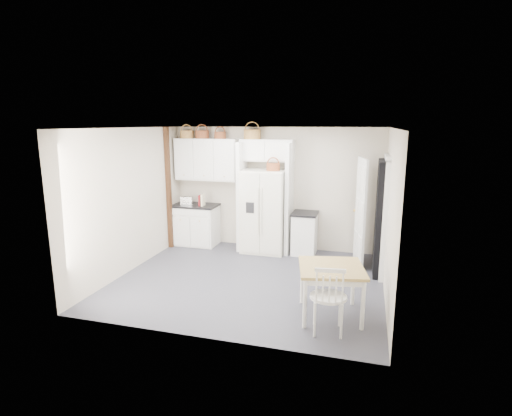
% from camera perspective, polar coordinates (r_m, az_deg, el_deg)
% --- Properties ---
extents(floor, '(4.50, 4.50, 0.00)m').
position_cam_1_polar(floor, '(7.08, -0.97, -10.20)').
color(floor, '#3D3D47').
rests_on(floor, ground).
extents(ceiling, '(4.50, 4.50, 0.00)m').
position_cam_1_polar(ceiling, '(6.55, -1.05, 11.35)').
color(ceiling, white).
rests_on(ceiling, wall_back).
extents(wall_back, '(4.50, 0.00, 4.50)m').
position_cam_1_polar(wall_back, '(8.60, 2.81, 2.80)').
color(wall_back, beige).
rests_on(wall_back, floor).
extents(wall_left, '(0.00, 4.00, 4.00)m').
position_cam_1_polar(wall_left, '(7.64, -17.42, 1.08)').
color(wall_left, beige).
rests_on(wall_left, floor).
extents(wall_right, '(0.00, 4.00, 4.00)m').
position_cam_1_polar(wall_right, '(6.44, 18.57, -0.97)').
color(wall_right, beige).
rests_on(wall_right, floor).
extents(refrigerator, '(0.90, 0.72, 1.74)m').
position_cam_1_polar(refrigerator, '(8.38, 1.24, -0.43)').
color(refrigerator, white).
rests_on(refrigerator, floor).
extents(base_cab_left, '(0.94, 0.59, 0.87)m').
position_cam_1_polar(base_cab_left, '(9.04, -8.55, -2.45)').
color(base_cab_left, white).
rests_on(base_cab_left, floor).
extents(base_cab_right, '(0.48, 0.57, 0.84)m').
position_cam_1_polar(base_cab_right, '(8.37, 6.94, -3.71)').
color(base_cab_right, white).
rests_on(base_cab_right, floor).
extents(dining_table, '(1.03, 1.03, 0.73)m').
position_cam_1_polar(dining_table, '(5.82, 10.59, -11.60)').
color(dining_table, olive).
rests_on(dining_table, floor).
extents(windsor_chair, '(0.53, 0.49, 0.97)m').
position_cam_1_polar(windsor_chair, '(5.35, 10.29, -12.36)').
color(windsor_chair, white).
rests_on(windsor_chair, floor).
extents(counter_left, '(0.98, 0.63, 0.04)m').
position_cam_1_polar(counter_left, '(8.94, -8.64, 0.37)').
color(counter_left, black).
rests_on(counter_left, base_cab_left).
extents(counter_right, '(0.51, 0.61, 0.04)m').
position_cam_1_polar(counter_right, '(8.26, 7.02, -0.78)').
color(counter_right, black).
rests_on(counter_right, base_cab_right).
extents(toaster, '(0.28, 0.19, 0.18)m').
position_cam_1_polar(toaster, '(8.94, -9.85, 1.04)').
color(toaster, silver).
rests_on(toaster, counter_left).
extents(cookbook_red, '(0.04, 0.16, 0.23)m').
position_cam_1_polar(cookbook_red, '(8.78, -7.98, 1.09)').
color(cookbook_red, maroon).
rests_on(cookbook_red, counter_left).
extents(cookbook_cream, '(0.04, 0.17, 0.26)m').
position_cam_1_polar(cookbook_cream, '(8.75, -7.58, 1.14)').
color(cookbook_cream, '#F4E7BB').
rests_on(cookbook_cream, counter_left).
extents(basket_upper_a, '(0.30, 0.30, 0.17)m').
position_cam_1_polar(basket_upper_a, '(8.97, -9.86, 10.31)').
color(basket_upper_a, brown).
rests_on(basket_upper_a, upper_cabinet).
extents(basket_upper_b, '(0.29, 0.29, 0.17)m').
position_cam_1_polar(basket_upper_b, '(8.82, -7.71, 10.37)').
color(basket_upper_b, brown).
rests_on(basket_upper_b, upper_cabinet).
extents(basket_upper_c, '(0.25, 0.25, 0.15)m').
position_cam_1_polar(basket_upper_c, '(8.67, -5.15, 10.31)').
color(basket_upper_c, brown).
rests_on(basket_upper_c, upper_cabinet).
extents(basket_bridge_a, '(0.35, 0.35, 0.20)m').
position_cam_1_polar(basket_bridge_a, '(8.44, -0.55, 10.49)').
color(basket_bridge_a, brown).
rests_on(basket_bridge_a, bridge_cabinet).
extents(basket_fridge_b, '(0.27, 0.27, 0.15)m').
position_cam_1_polar(basket_fridge_b, '(8.08, 2.46, 5.87)').
color(basket_fridge_b, brown).
rests_on(basket_fridge_b, refrigerator).
extents(upper_cabinet, '(1.40, 0.34, 0.90)m').
position_cam_1_polar(upper_cabinet, '(8.81, -7.02, 6.89)').
color(upper_cabinet, white).
rests_on(upper_cabinet, wall_back).
extents(bridge_cabinet, '(1.12, 0.34, 0.45)m').
position_cam_1_polar(bridge_cabinet, '(8.37, 1.59, 8.25)').
color(bridge_cabinet, white).
rests_on(bridge_cabinet, wall_back).
extents(fridge_panel_left, '(0.08, 0.60, 2.30)m').
position_cam_1_polar(fridge_panel_left, '(8.51, -1.99, 1.69)').
color(fridge_panel_left, white).
rests_on(fridge_panel_left, floor).
extents(fridge_panel_right, '(0.08, 0.60, 2.30)m').
position_cam_1_polar(fridge_panel_right, '(8.26, 4.77, 1.34)').
color(fridge_panel_right, white).
rests_on(fridge_panel_right, floor).
extents(trim_post, '(0.09, 0.09, 2.60)m').
position_cam_1_polar(trim_post, '(8.76, -12.37, 2.70)').
color(trim_post, black).
rests_on(trim_post, floor).
extents(doorway_void, '(0.18, 0.85, 2.05)m').
position_cam_1_polar(doorway_void, '(7.47, 17.40, -1.31)').
color(doorway_void, black).
rests_on(doorway_void, floor).
extents(door_slab, '(0.21, 0.79, 2.05)m').
position_cam_1_polar(door_slab, '(7.79, 14.69, -0.62)').
color(door_slab, white).
rests_on(door_slab, floor).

